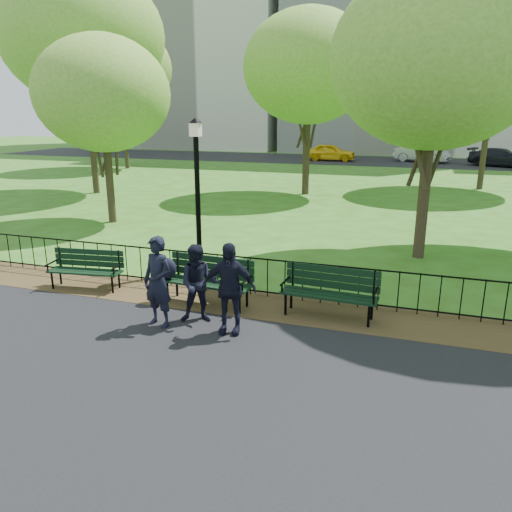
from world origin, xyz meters
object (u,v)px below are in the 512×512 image
(tree_far_e, at_px, (497,52))
(person_mid, at_px, (199,284))
(tree_near_w, at_px, (102,94))
(person_left, at_px, (158,282))
(tree_far_w, at_px, (120,68))
(sedan_dark, at_px, (501,157))
(person_right, at_px, (229,288))
(park_bench_right_a, at_px, (330,287))
(park_bench_left_a, at_px, (87,265))
(tree_mid_w, at_px, (83,36))
(tree_far_c, at_px, (309,67))
(taxi, at_px, (330,152))
(park_bench_main, at_px, (192,272))
(sedan_silver, at_px, (422,153))
(lamppost, at_px, (197,190))
(tree_near_e, at_px, (437,58))

(tree_far_e, relative_size, person_mid, 6.31)
(tree_near_w, height_order, person_left, tree_near_w)
(tree_far_w, relative_size, sedan_dark, 2.13)
(person_mid, relative_size, person_right, 0.90)
(park_bench_right_a, distance_m, tree_far_w, 29.88)
(park_bench_left_a, xyz_separation_m, tree_mid_w, (-8.45, 12.10, 6.80))
(tree_far_w, relative_size, person_left, 5.57)
(park_bench_left_a, distance_m, tree_near_w, 8.40)
(tree_far_c, distance_m, tree_far_e, 9.64)
(taxi, relative_size, sedan_dark, 0.90)
(park_bench_right_a, distance_m, person_mid, 2.62)
(park_bench_main, bearing_deg, tree_far_e, 72.92)
(tree_far_e, height_order, person_right, tree_far_e)
(tree_far_c, height_order, person_left, tree_far_c)
(park_bench_main, relative_size, person_right, 1.22)
(tree_far_e, distance_m, person_mid, 22.59)
(person_right, bearing_deg, sedan_silver, 76.75)
(tree_far_e, bearing_deg, tree_far_c, -151.57)
(person_right, bearing_deg, taxi, 88.75)
(park_bench_right_a, relative_size, person_mid, 1.25)
(person_right, distance_m, taxi, 34.24)
(tree_far_w, xyz_separation_m, taxi, (12.94, 10.29, -6.10))
(tree_far_e, relative_size, taxi, 2.38)
(park_bench_left_a, xyz_separation_m, tree_far_c, (1.70, 15.13, 5.42))
(park_bench_right_a, height_order, tree_far_c, tree_far_c)
(taxi, distance_m, sedan_silver, 7.34)
(person_mid, distance_m, person_right, 0.80)
(tree_far_e, distance_m, person_left, 23.14)
(person_mid, bearing_deg, taxi, 76.10)
(tree_far_w, distance_m, sedan_silver, 24.02)
(lamppost, distance_m, sedan_silver, 32.26)
(tree_mid_w, bearing_deg, person_mid, -47.99)
(park_bench_main, distance_m, sedan_silver, 34.26)
(person_right, bearing_deg, tree_near_w, 126.68)
(park_bench_right_a, xyz_separation_m, lamppost, (-3.78, 1.96, 1.48))
(tree_near_e, relative_size, sedan_dark, 1.66)
(park_bench_left_a, height_order, tree_near_e, tree_near_e)
(tree_far_w, bearing_deg, tree_far_e, -6.62)
(tree_near_e, height_order, sedan_silver, tree_near_e)
(park_bench_left_a, relative_size, taxi, 0.43)
(tree_far_c, xyz_separation_m, person_left, (0.97, -16.51, -5.09))
(tree_near_w, xyz_separation_m, person_left, (6.33, -7.79, -3.68))
(lamppost, height_order, tree_far_e, tree_far_e)
(park_bench_right_a, xyz_separation_m, person_mid, (-2.38, -1.10, 0.17))
(park_bench_main, relative_size, tree_mid_w, 0.20)
(tree_near_w, height_order, person_right, tree_near_w)
(park_bench_main, height_order, park_bench_left_a, park_bench_main)
(tree_near_e, relative_size, tree_far_e, 0.78)
(park_bench_main, relative_size, sedan_silver, 0.49)
(tree_far_c, bearing_deg, tree_far_e, 28.43)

